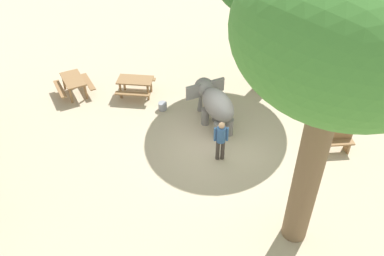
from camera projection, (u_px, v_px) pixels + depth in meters
name	position (u px, v px, depth m)	size (l,w,h in m)	color
ground_plane	(217.00, 150.00, 14.86)	(60.00, 60.00, 0.00)	#BAA88C
elephant	(214.00, 103.00, 15.34)	(2.47, 1.65, 1.70)	slate
person_handler	(221.00, 138.00, 13.90)	(0.32, 0.49, 1.62)	#3F3833
shade_tree_main	(342.00, 38.00, 8.07)	(4.92, 4.51, 8.13)	brown
wooden_bench	(334.00, 141.00, 14.53)	(0.74, 1.46, 0.88)	olive
picnic_table_near	(135.00, 83.00, 17.37)	(1.99, 2.00, 0.78)	olive
picnic_table_far	(74.00, 82.00, 17.42)	(1.69, 1.68, 0.78)	olive
feed_bucket	(163.00, 106.00, 16.77)	(0.36, 0.36, 0.32)	gray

